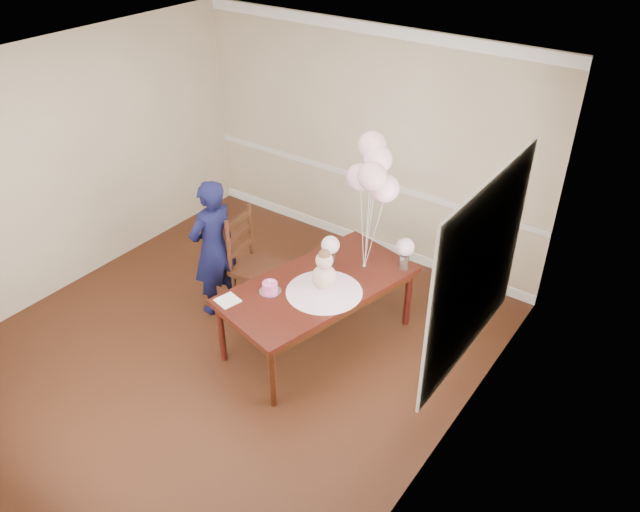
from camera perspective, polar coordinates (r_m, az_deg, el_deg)
The scene contains 51 objects.
floor at distance 6.37m, azimuth -8.42°, elevation -8.39°, with size 4.50×5.00×0.00m, color black.
ceiling at distance 5.03m, azimuth -10.95°, elevation 15.40°, with size 4.50×5.00×0.02m, color white.
wall_back at distance 7.34m, azimuth 4.21°, elevation 10.27°, with size 4.50×0.02×2.70m, color #BEA98C.
wall_left at distance 7.21m, azimuth -22.66°, elevation 7.29°, with size 0.02×5.00×2.70m, color #BEA98C.
wall_right at distance 4.52m, azimuth 11.67°, elevation -6.43°, with size 0.02×5.00×2.70m, color #BEA98C.
chair_rail_trim at distance 7.52m, azimuth 4.03°, elevation 7.08°, with size 4.50×0.02×0.07m, color silver.
crown_molding at distance 6.95m, azimuth 4.61°, elevation 20.03°, with size 4.50×0.02×0.12m, color white.
baseboard_trim at distance 7.92m, azimuth 3.80°, elevation 1.60°, with size 4.50×0.02×0.12m, color white.
window_frame at distance 4.79m, azimuth 14.27°, elevation -1.32°, with size 0.02×1.66×1.56m, color silver.
window_blinds at distance 4.80m, azimuth 14.08°, elevation -1.25°, with size 0.01×1.50×1.40m, color silver.
dining_table_top at distance 5.97m, azimuth -0.18°, elevation -2.68°, with size 0.95×1.90×0.05m, color black.
table_apron at distance 6.02m, azimuth -0.18°, elevation -3.24°, with size 0.86×1.81×0.10m, color black.
table_leg_fl at distance 6.05m, azimuth -9.02°, elevation -6.91°, with size 0.07×0.07×0.67m, color black.
table_leg_fr at distance 5.54m, azimuth -4.38°, elevation -10.98°, with size 0.07×0.07×0.67m, color black.
table_leg_bl at distance 6.91m, azimuth 3.13°, elevation -0.85°, with size 0.07×0.07×0.67m, color black.
table_leg_br at distance 6.47m, azimuth 8.04°, elevation -3.81°, with size 0.07×0.07×0.67m, color black.
baby_skirt at distance 5.82m, azimuth 0.38°, elevation -2.91°, with size 0.72×0.72×0.10m, color #FCBAE2.
baby_torso at distance 5.75m, azimuth 0.39°, elevation -1.91°, with size 0.23×0.23×0.23m, color pink.
baby_head at distance 5.65m, azimuth 0.39°, elevation -0.40°, with size 0.16×0.16×0.16m, color #E2A89B.
baby_hair at distance 5.62m, azimuth 0.40°, elevation 0.09°, with size 0.11×0.11×0.11m, color brown.
cake_platter at distance 5.86m, azimuth -4.57°, elevation -3.24°, with size 0.21×0.21×0.01m, color silver.
birthday_cake at distance 5.83m, azimuth -4.59°, elevation -2.83°, with size 0.14×0.14×0.10m, color #E748A1.
cake_flower_a at distance 5.80m, azimuth -4.62°, elevation -2.34°, with size 0.03×0.03×0.03m, color white.
cake_flower_b at distance 5.79m, azimuth -4.30°, elevation -2.39°, with size 0.03×0.03×0.03m, color silver.
rose_vase_near at distance 6.16m, azimuth 0.95°, elevation -0.33°, with size 0.10×0.10×0.15m, color silver.
roses_near at distance 6.07m, azimuth 0.96°, elevation 1.02°, with size 0.18×0.18×0.18m, color silver.
rose_vase_far at distance 6.19m, azimuth 7.69°, elevation -0.51°, with size 0.10×0.10×0.15m, color white.
roses_far at distance 6.09m, azimuth 7.80°, elevation 0.84°, with size 0.18×0.18×0.18m, color beige.
napkin at distance 5.79m, azimuth -8.43°, elevation -4.04°, with size 0.19×0.19×0.01m, color white.
balloon_weight at distance 6.19m, azimuth 4.05°, elevation -0.96°, with size 0.04×0.04×0.02m, color #BCBCC1.
balloon_a at distance 5.78m, azimuth 3.74°, elevation 7.21°, with size 0.27×0.27×0.27m, color #E09EC0.
balloon_b at distance 5.59m, azimuth 4.80°, elevation 7.30°, with size 0.27×0.27×0.27m, color #E8A4B3.
balloon_c at distance 5.69m, azimuth 5.32°, elevation 8.82°, with size 0.27×0.27×0.27m, color #FFB4D1.
balloon_d at distance 5.73m, azimuth 4.81°, elevation 10.03°, with size 0.27×0.27×0.27m, color #EFA9B6.
balloon_e at distance 5.71m, azimuth 5.95°, elevation 6.19°, with size 0.27×0.27×0.27m, color #FFB4D5.
balloon_ribbon_a at distance 6.01m, azimuth 3.88°, elevation 2.40°, with size 0.00×0.00×0.80m, color white.
balloon_ribbon_b at distance 5.91m, azimuth 4.37°, elevation 2.36°, with size 0.00×0.00×0.89m, color silver.
balloon_ribbon_c at distance 5.96m, azimuth 4.62°, elevation 3.12°, with size 0.00×0.00×0.99m, color silver.
balloon_ribbon_d at distance 5.97m, azimuth 4.38°, elevation 3.72°, with size 0.00×0.00×1.08m, color silver.
balloon_ribbon_e at distance 5.97m, azimuth 4.93°, elevation 1.88°, with size 0.00×0.00×0.75m, color white.
dining_chair_seat at distance 6.59m, azimuth -5.63°, elevation -1.18°, with size 0.48×0.48×0.05m, color black.
chair_leg_fl at distance 6.71m, azimuth -7.83°, elevation -3.34°, with size 0.04×0.04×0.47m, color #3E2011.
chair_leg_fr at distance 6.52m, azimuth -5.04°, elevation -4.34°, with size 0.04×0.04×0.47m, color #321D0D.
chair_leg_bl at distance 6.96m, azimuth -5.96°, elevation -1.69°, with size 0.04×0.04×0.47m, color #3D1510.
chair_leg_br at distance 6.78m, azimuth -3.23°, elevation -2.61°, with size 0.04×0.04×0.47m, color #39180F.
chair_back_post_l at distance 6.40m, azimuth -8.36°, elevation 0.83°, with size 0.04×0.04×0.61m, color #3C1A10.
chair_back_post_r at distance 6.67m, azimuth -6.39°, elevation 2.39°, with size 0.04×0.04×0.61m, color #331A0E.
chair_slat_low at distance 6.60m, azimuth -7.28°, elevation 0.66°, with size 0.03×0.43×0.05m, color #3C1D10.
chair_slat_mid at distance 6.51m, azimuth -7.38°, elevation 1.95°, with size 0.03×0.43×0.05m, color #36190E.
chair_slat_top at distance 6.43m, azimuth -7.49°, elevation 3.28°, with size 0.03×0.43×0.05m, color black.
woman at distance 6.49m, azimuth -9.70°, elevation 0.71°, with size 0.55×0.37×1.52m, color black.
Camera 1 is at (3.50, -3.31, 4.17)m, focal length 35.00 mm.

